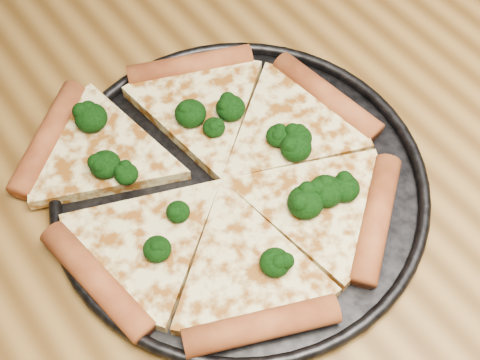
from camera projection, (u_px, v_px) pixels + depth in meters
dining_table at (358, 225)px, 0.72m from camera, size 1.20×0.90×0.75m
pizza_pan at (240, 185)px, 0.63m from camera, size 0.35×0.35×0.02m
pizza at (216, 179)px, 0.62m from camera, size 0.33×0.35×0.02m
broccoli_florets at (233, 163)px, 0.62m from camera, size 0.19×0.25×0.02m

